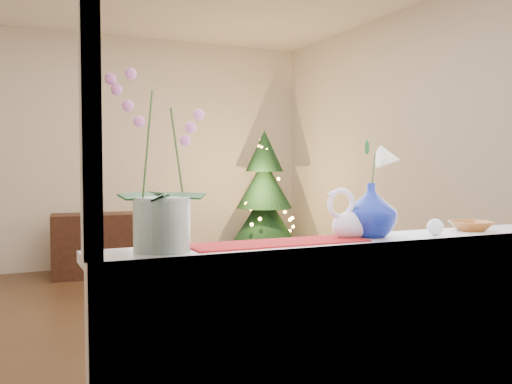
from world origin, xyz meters
TOP-DOWN VIEW (x-y plane):
  - ground at (0.00, 0.00)m, footprint 5.00×5.00m
  - wall_back at (0.00, 2.50)m, footprint 4.50×0.10m
  - wall_front at (0.00, -2.50)m, footprint 4.50×0.10m
  - wall_right at (2.25, 0.00)m, footprint 0.10×5.00m
  - window_apron at (0.00, -2.46)m, footprint 2.20×0.08m
  - windowsill at (0.00, -2.37)m, footprint 2.20×0.26m
  - window_frame at (0.00, -2.47)m, footprint 2.22×0.06m
  - runner at (-0.38, -2.37)m, footprint 0.70×0.20m
  - orchid_pot at (-0.83, -2.37)m, footprint 0.27×0.27m
  - swan at (-0.05, -2.36)m, footprint 0.24×0.15m
  - blue_vase at (0.05, -2.35)m, footprint 0.30×0.30m
  - lily at (0.05, -2.35)m, footprint 0.14×0.08m
  - paperweight at (0.33, -2.42)m, footprint 0.08×0.08m
  - amber_dish at (0.58, -2.36)m, footprint 0.18×0.18m
  - xmas_tree at (1.56, 1.90)m, footprint 1.03×1.03m
  - side_table at (-0.42, 1.98)m, footprint 0.94×0.54m

SIDE VIEW (x-z plane):
  - ground at x=0.00m, z-range 0.00..0.00m
  - side_table at x=-0.42m, z-range 0.00..0.67m
  - window_apron at x=0.00m, z-range 0.00..0.88m
  - xmas_tree at x=1.56m, z-range 0.00..1.61m
  - windowsill at x=0.00m, z-range 0.88..0.92m
  - runner at x=-0.38m, z-range 0.92..0.93m
  - amber_dish at x=0.58m, z-range 0.92..0.96m
  - paperweight at x=0.33m, z-range 0.92..0.99m
  - swan at x=-0.05m, z-range 0.92..1.11m
  - blue_vase at x=0.05m, z-range 0.92..1.18m
  - orchid_pot at x=-0.83m, z-range 0.92..1.54m
  - lily at x=0.05m, z-range 1.18..1.37m
  - wall_back at x=0.00m, z-range 0.00..2.70m
  - wall_front at x=0.00m, z-range 0.00..2.70m
  - wall_right at x=2.25m, z-range 0.00..2.70m
  - window_frame at x=0.00m, z-range 0.90..2.50m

